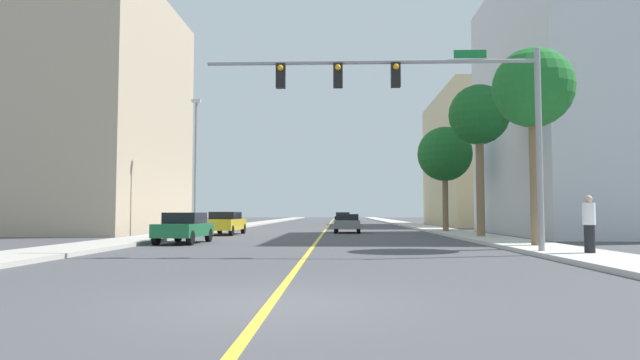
# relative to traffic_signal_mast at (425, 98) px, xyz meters

# --- Properties ---
(ground) EXTENTS (192.00, 192.00, 0.00)m
(ground) POSITION_rel_traffic_signal_mast_xyz_m (-4.00, 32.30, -5.28)
(ground) COLOR #47474C
(sidewalk_left) EXTENTS (2.71, 168.00, 0.15)m
(sidewalk_left) POSITION_rel_traffic_signal_mast_xyz_m (-12.73, 32.30, -5.21)
(sidewalk_left) COLOR #B2ADA3
(sidewalk_left) RESTS_ON ground
(sidewalk_right) EXTENTS (2.71, 168.00, 0.15)m
(sidewalk_right) POSITION_rel_traffic_signal_mast_xyz_m (4.73, 32.30, -5.21)
(sidewalk_right) COLOR beige
(sidewalk_right) RESTS_ON ground
(lane_marking_center) EXTENTS (0.16, 144.00, 0.01)m
(lane_marking_center) POSITION_rel_traffic_signal_mast_xyz_m (-4.00, 32.30, -5.28)
(lane_marking_center) COLOR yellow
(lane_marking_center) RESTS_ON ground
(building_left_near) EXTENTS (17.89, 15.79, 16.91)m
(building_left_near) POSITION_rel_traffic_signal_mast_xyz_m (-24.44, 19.76, 3.17)
(building_left_near) COLOR tan
(building_left_near) RESTS_ON ground
(building_right_near) EXTENTS (10.63, 15.41, 16.49)m
(building_right_near) POSITION_rel_traffic_signal_mast_xyz_m (12.80, 16.16, 2.96)
(building_right_near) COLOR silver
(building_right_near) RESTS_ON ground
(building_right_far) EXTENTS (15.06, 18.99, 13.72)m
(building_right_far) POSITION_rel_traffic_signal_mast_xyz_m (15.02, 39.24, 1.58)
(building_right_far) COLOR beige
(building_right_far) RESTS_ON ground
(traffic_signal_mast) EXTENTS (11.30, 0.36, 6.80)m
(traffic_signal_mast) POSITION_rel_traffic_signal_mast_xyz_m (0.00, 0.00, 0.00)
(traffic_signal_mast) COLOR gray
(traffic_signal_mast) RESTS_ON sidewalk_right
(street_lamp) EXTENTS (0.56, 0.28, 8.36)m
(street_lamp) POSITION_rel_traffic_signal_mast_xyz_m (-11.88, 15.17, -0.53)
(street_lamp) COLOR gray
(street_lamp) RESTS_ON sidewalk_left
(palm_near) EXTENTS (3.14, 3.14, 7.75)m
(palm_near) POSITION_rel_traffic_signal_mast_xyz_m (4.74, 3.12, 0.94)
(palm_near) COLOR brown
(palm_near) RESTS_ON sidewalk_right
(palm_mid) EXTENTS (3.24, 3.24, 8.16)m
(palm_mid) POSITION_rel_traffic_signal_mast_xyz_m (4.66, 11.04, 1.30)
(palm_mid) COLOR brown
(palm_mid) RESTS_ON sidewalk_right
(palm_far) EXTENTS (3.73, 3.73, 7.13)m
(palm_far) POSITION_rel_traffic_signal_mast_xyz_m (4.34, 18.97, 0.08)
(palm_far) COLOR brown
(palm_far) RESTS_ON sidewalk_right
(car_gray) EXTENTS (1.83, 4.09, 1.29)m
(car_gray) POSITION_rel_traffic_signal_mast_xyz_m (-2.34, 19.39, -4.60)
(car_gray) COLOR slate
(car_gray) RESTS_ON ground
(car_yellow) EXTENTS (1.92, 4.62, 1.44)m
(car_yellow) POSITION_rel_traffic_signal_mast_xyz_m (-10.11, 15.93, -4.52)
(car_yellow) COLOR gold
(car_yellow) RESTS_ON ground
(car_black) EXTENTS (1.89, 4.28, 1.41)m
(car_black) POSITION_rel_traffic_signal_mast_xyz_m (-2.45, 45.29, -4.56)
(car_black) COLOR black
(car_black) RESTS_ON ground
(car_green) EXTENTS (1.84, 4.05, 1.41)m
(car_green) POSITION_rel_traffic_signal_mast_xyz_m (-10.01, 6.41, -4.55)
(car_green) COLOR #196638
(car_green) RESTS_ON ground
(pedestrian) EXTENTS (0.38, 0.38, 1.81)m
(pedestrian) POSITION_rel_traffic_signal_mast_xyz_m (4.93, -0.89, -4.23)
(pedestrian) COLOR black
(pedestrian) RESTS_ON sidewalk_right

